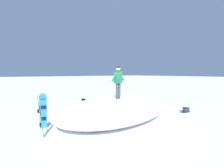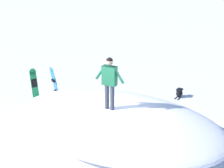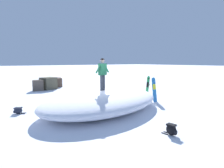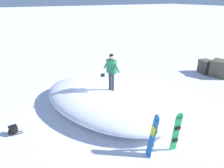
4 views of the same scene
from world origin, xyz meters
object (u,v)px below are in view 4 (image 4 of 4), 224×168
snowboarder_standing (111,69)px  backpack_near (103,76)px  backpack_far (13,130)px  snowboard_secondary_upright (153,135)px  snowboard_primary_upright (176,132)px

snowboarder_standing → backpack_near: size_ratio=2.88×
snowboarder_standing → backpack_far: (-4.55, 0.04, -1.88)m
snowboard_secondary_upright → snowboarder_standing: bearing=82.4°
snowboarder_standing → snowboard_secondary_upright: (-0.49, -3.70, -1.27)m
snowboard_primary_upright → backpack_near: bearing=80.7°
snowboard_primary_upright → backpack_near: 8.13m
snowboarder_standing → backpack_far: size_ratio=3.09×
backpack_near → backpack_far: bearing=-147.1°
backpack_near → backpack_far: 7.36m
snowboard_secondary_upright → backpack_far: snowboard_secondary_upright is taller
snowboarder_standing → backpack_near: 4.76m
snowboard_secondary_upright → backpack_far: bearing=137.3°
snowboard_secondary_upright → backpack_far: size_ratio=2.77×
snowboarder_standing → backpack_far: 4.92m
snowboard_primary_upright → snowboarder_standing: bearing=94.7°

